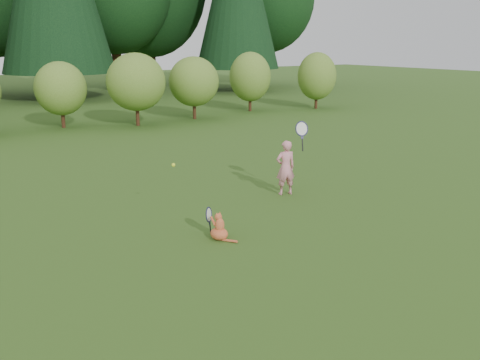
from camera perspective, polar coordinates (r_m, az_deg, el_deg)
ground at (r=9.33m, az=1.64°, el=-5.37°), size 100.00×100.00×0.00m
shrub_row at (r=20.90m, az=-19.19°, el=8.89°), size 28.00×3.00×2.80m
child at (r=11.37m, az=4.94°, el=1.46°), size 0.70×0.48×1.75m
cat at (r=8.86m, az=-2.30°, el=-4.85°), size 0.36×0.63×0.64m
tennis_ball at (r=9.66m, az=-7.12°, el=1.60°), size 0.07×0.07×0.07m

